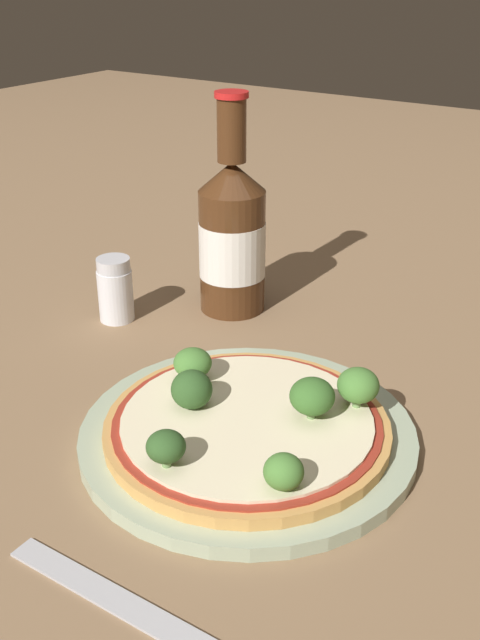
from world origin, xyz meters
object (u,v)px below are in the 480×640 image
(pizza, at_px, (247,425))
(pepper_shaker, at_px, (115,290))
(beer_bottle, at_px, (232,235))
(fork, at_px, (123,603))

(pizza, height_order, pepper_shaker, pepper_shaker)
(beer_bottle, height_order, pepper_shaker, beer_bottle)
(pizza, xyz_separation_m, fork, (-0.18, -0.03, -0.02))
(beer_bottle, bearing_deg, fork, -154.81)
(pepper_shaker, relative_size, fork, 0.39)
(fork, bearing_deg, beer_bottle, -65.50)
(beer_bottle, distance_m, pepper_shaker, 0.14)
(beer_bottle, bearing_deg, pizza, -143.25)
(pepper_shaker, bearing_deg, pizza, -115.29)
(pepper_shaker, distance_m, fork, 0.40)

